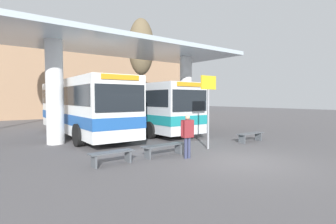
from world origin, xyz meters
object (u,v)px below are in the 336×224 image
waiting_bench_near_pillar (112,155)px  waiting_bench_mid_platform (164,147)px  waiting_bench_far_platform (250,135)px  pedestrian_waiting (187,132)px  poplar_tree_behind_right (141,48)px  transit_bus_left_bay (82,105)px  transit_bus_center_bay (141,106)px  info_sign_platform (208,97)px

waiting_bench_near_pillar → waiting_bench_mid_platform: size_ratio=0.84×
waiting_bench_far_platform → pedestrian_waiting: 5.26m
poplar_tree_behind_right → transit_bus_left_bay: bearing=-142.0°
transit_bus_left_bay → waiting_bench_far_platform: (6.22, -7.35, -1.51)m
poplar_tree_behind_right → transit_bus_center_bay: bearing=-122.1°
transit_bus_left_bay → transit_bus_center_bay: (3.96, -0.20, -0.10)m
waiting_bench_far_platform → info_sign_platform: bearing=-179.7°
info_sign_platform → transit_bus_center_bay: bearing=82.7°
waiting_bench_far_platform → poplar_tree_behind_right: 15.29m
transit_bus_left_bay → waiting_bench_far_platform: size_ratio=6.07×
transit_bus_center_bay → pedestrian_waiting: size_ratio=6.21×
pedestrian_waiting → waiting_bench_near_pillar: bearing=167.9°
info_sign_platform → poplar_tree_behind_right: (4.95, 13.60, 4.83)m
transit_bus_center_bay → waiting_bench_far_platform: 7.63m
waiting_bench_mid_platform → waiting_bench_far_platform: bearing=0.0°
waiting_bench_far_platform → poplar_tree_behind_right: size_ratio=0.18×
transit_bus_left_bay → waiting_bench_near_pillar: 7.68m
transit_bus_left_bay → pedestrian_waiting: size_ratio=6.56×
waiting_bench_far_platform → pedestrian_waiting: size_ratio=1.08×
transit_bus_center_bay → waiting_bench_mid_platform: (-3.39, -7.15, -1.40)m
waiting_bench_mid_platform → info_sign_platform: 3.15m
transit_bus_left_bay → poplar_tree_behind_right: poplar_tree_behind_right is taller
transit_bus_center_bay → waiting_bench_mid_platform: transit_bus_center_bay is taller
transit_bus_center_bay → waiting_bench_near_pillar: (-5.58, -7.15, -1.41)m
transit_bus_center_bay → waiting_bench_mid_platform: size_ratio=5.47×
pedestrian_waiting → poplar_tree_behind_right: size_ratio=0.17×
waiting_bench_mid_platform → waiting_bench_far_platform: (5.65, 0.00, -0.00)m
waiting_bench_far_platform → poplar_tree_behind_right: bearing=82.6°
transit_bus_left_bay → pedestrian_waiting: transit_bus_left_bay is taller
transit_bus_center_bay → info_sign_platform: size_ratio=3.13×
transit_bus_left_bay → poplar_tree_behind_right: bearing=-139.8°
waiting_bench_near_pillar → transit_bus_center_bay: bearing=52.0°
transit_bus_center_bay → poplar_tree_behind_right: bearing=-121.2°
transit_bus_left_bay → info_sign_platform: bearing=114.6°
transit_bus_left_bay → waiting_bench_near_pillar: bearing=79.7°
waiting_bench_near_pillar → poplar_tree_behind_right: 17.98m
transit_bus_center_bay → waiting_bench_mid_platform: bearing=65.5°
transit_bus_left_bay → waiting_bench_near_pillar: size_ratio=6.91×
transit_bus_left_bay → transit_bus_center_bay: transit_bus_left_bay is taller
info_sign_platform → pedestrian_waiting: size_ratio=1.99×
transit_bus_left_bay → info_sign_platform: size_ratio=3.30×
transit_bus_left_bay → waiting_bench_mid_platform: transit_bus_left_bay is taller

